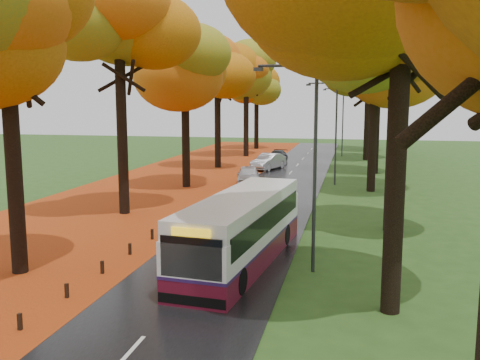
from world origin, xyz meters
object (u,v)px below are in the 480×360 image
(car_silver, at_px, (268,162))
(car_dark, at_px, (277,157))
(bus, at_px, (242,228))
(car_white, at_px, (248,176))
(streetlamp_near, at_px, (309,151))
(streetlamp_mid, at_px, (333,125))
(streetlamp_far, at_px, (341,116))

(car_silver, distance_m, car_dark, 5.80)
(bus, bearing_deg, car_white, 106.36)
(streetlamp_near, distance_m, bus, 4.23)
(streetlamp_mid, relative_size, bus, 0.75)
(streetlamp_near, xyz_separation_m, car_white, (-6.30, 20.08, -3.92))
(car_white, xyz_separation_m, car_dark, (0.00, 15.53, -0.13))
(bus, height_order, car_silver, bus)
(streetlamp_near, bearing_deg, car_silver, 101.93)
(streetlamp_near, bearing_deg, car_white, 107.41)
(streetlamp_mid, distance_m, car_dark, 15.53)
(car_dark, bearing_deg, bus, -80.70)
(bus, relative_size, car_white, 2.43)
(bus, bearing_deg, streetlamp_near, -4.54)
(streetlamp_near, xyz_separation_m, streetlamp_far, (0.00, 44.00, 0.00))
(streetlamp_far, bearing_deg, bus, -93.54)
(streetlamp_far, xyz_separation_m, car_white, (-6.30, -23.92, -3.92))
(car_silver, bearing_deg, car_dark, 108.73)
(car_white, bearing_deg, bus, -91.10)
(car_silver, bearing_deg, car_white, -71.27)
(car_silver, bearing_deg, streetlamp_far, 84.80)
(bus, distance_m, car_dark, 35.31)
(streetlamp_far, xyz_separation_m, car_dark, (-6.30, -8.39, -4.05))
(streetlamp_near, xyz_separation_m, streetlamp_mid, (0.00, 22.00, 0.00))
(streetlamp_far, distance_m, car_dark, 11.24)
(car_white, bearing_deg, streetlamp_far, 63.71)
(streetlamp_mid, bearing_deg, streetlamp_far, 90.00)
(streetlamp_mid, distance_m, car_white, 7.66)
(car_dark, bearing_deg, streetlamp_far, 56.55)
(car_dark, bearing_deg, streetlamp_near, -76.54)
(bus, bearing_deg, car_dark, 101.79)
(streetlamp_mid, bearing_deg, car_white, -163.05)
(bus, height_order, car_dark, bus)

